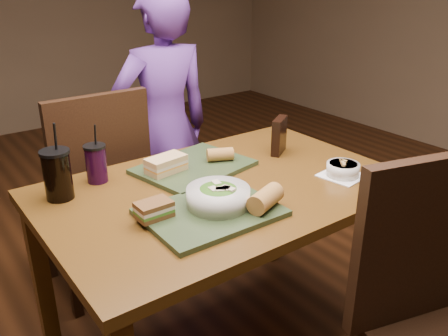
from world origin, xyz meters
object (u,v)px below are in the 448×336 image
at_px(chair_far, 96,187).
at_px(tray_far, 194,167).
at_px(chip_bag, 279,136).
at_px(soup_bowl, 343,169).
at_px(chair_near, 442,314).
at_px(salad_bowl, 218,196).
at_px(tray_near, 210,212).
at_px(sandwich_far, 166,164).
at_px(cup_berry, 96,163).
at_px(baguette_near, 266,199).
at_px(sandwich_near, 154,209).
at_px(baguette_far, 220,154).
at_px(diner, 164,129).
at_px(cup_cola, 57,174).
at_px(dining_table, 224,208).

relative_size(chair_far, tray_far, 2.42).
bearing_deg(chip_bag, soup_bowl, -117.90).
xyz_separation_m(chair_far, tray_far, (0.24, -0.45, 0.19)).
bearing_deg(chair_near, chip_bag, 79.45).
xyz_separation_m(salad_bowl, chip_bag, (0.52, 0.28, 0.02)).
xyz_separation_m(tray_near, chip_bag, (0.56, 0.29, 0.07)).
xyz_separation_m(sandwich_far, cup_berry, (-0.23, 0.11, 0.02)).
bearing_deg(baguette_near, tray_near, 147.86).
relative_size(sandwich_near, sandwich_far, 0.68).
distance_m(baguette_near, cup_berry, 0.65).
bearing_deg(baguette_far, sandwich_near, -149.45).
xyz_separation_m(soup_bowl, sandwich_near, (-0.75, 0.11, 0.02)).
xyz_separation_m(diner, tray_far, (-0.21, -0.61, 0.04)).
relative_size(tray_far, soup_bowl, 2.44).
distance_m(chair_far, cup_cola, 0.55).
distance_m(diner, soup_bowl, 1.02).
relative_size(dining_table, sandwich_near, 11.79).
height_order(chair_far, tray_far, chair_far).
xyz_separation_m(chair_near, salad_bowl, (-0.35, 0.62, 0.24)).
bearing_deg(diner, cup_berry, 46.72).
bearing_deg(salad_bowl, chair_far, 98.41).
relative_size(tray_far, baguette_far, 4.00).
xyz_separation_m(salad_bowl, cup_berry, (-0.23, 0.45, 0.02)).
bearing_deg(sandwich_near, tray_near, -21.06).
distance_m(chair_near, soup_bowl, 0.63).
bearing_deg(sandwich_near, chair_far, 83.06).
distance_m(tray_near, sandwich_far, 0.36).
distance_m(tray_far, cup_berry, 0.38).
height_order(salad_bowl, chip_bag, chip_bag).
distance_m(salad_bowl, baguette_far, 0.39).
bearing_deg(cup_cola, dining_table, -26.09).
bearing_deg(soup_bowl, tray_far, 136.98).
height_order(diner, chip_bag, diner).
height_order(dining_table, soup_bowl, soup_bowl).
relative_size(salad_bowl, soup_bowl, 1.21).
height_order(chair_far, salad_bowl, chair_far).
distance_m(tray_far, chip_bag, 0.40).
xyz_separation_m(chair_far, sandwich_far, (0.12, -0.45, 0.23)).
height_order(diner, baguette_far, diner).
xyz_separation_m(soup_bowl, baguette_near, (-0.43, -0.05, 0.02)).
distance_m(chair_far, salad_bowl, 0.84).
bearing_deg(cup_cola, tray_near, -49.31).
bearing_deg(sandwich_far, salad_bowl, -90.48).
bearing_deg(chair_near, baguette_far, 97.10).
xyz_separation_m(tray_near, baguette_far, (0.27, 0.33, 0.04)).
bearing_deg(baguette_far, dining_table, -121.83).
xyz_separation_m(tray_near, sandwich_near, (-0.17, 0.06, 0.03)).
distance_m(tray_near, salad_bowl, 0.06).
relative_size(tray_far, baguette_near, 3.15).
height_order(salad_bowl, cup_berry, cup_berry).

